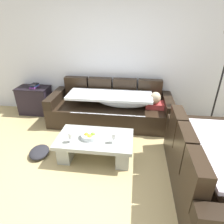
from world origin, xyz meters
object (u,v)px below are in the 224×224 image
(coffee_table, at_px, (95,145))
(crumpled_garment, at_px, (39,152))
(wine_glass_near_left, at_px, (71,136))
(open_magazine, at_px, (110,136))
(couch_along_wall, at_px, (112,108))
(floor_lamp, at_px, (220,77))
(fruit_bowl, at_px, (90,136))
(book_stack_on_cabinet, at_px, (34,86))
(wine_glass_near_right, at_px, (114,136))
(side_cabinet, at_px, (35,100))
(couch_near_window, at_px, (209,169))

(coffee_table, height_order, crumpled_garment, coffee_table)
(wine_glass_near_left, distance_m, crumpled_garment, 0.76)
(wine_glass_near_left, xyz_separation_m, open_magazine, (0.56, 0.23, -0.11))
(couch_along_wall, height_order, wine_glass_near_left, couch_along_wall)
(wine_glass_near_left, xyz_separation_m, floor_lamp, (2.42, 1.27, 0.62))
(fruit_bowl, bearing_deg, book_stack_on_cabinet, 138.20)
(crumpled_garment, bearing_deg, wine_glass_near_right, -0.67)
(floor_lamp, relative_size, crumpled_garment, 4.88)
(book_stack_on_cabinet, height_order, floor_lamp, floor_lamp)
(fruit_bowl, distance_m, side_cabinet, 2.20)
(open_magazine, distance_m, book_stack_on_cabinet, 2.36)
(couch_along_wall, relative_size, wine_glass_near_right, 15.34)
(book_stack_on_cabinet, bearing_deg, wine_glass_near_left, -49.50)
(wine_glass_near_left, bearing_deg, fruit_bowl, 30.08)
(coffee_table, xyz_separation_m, fruit_bowl, (-0.08, -0.02, 0.18))
(book_stack_on_cabinet, bearing_deg, open_magazine, -35.18)
(wine_glass_near_left, bearing_deg, couch_along_wall, 71.17)
(coffee_table, bearing_deg, fruit_bowl, -167.43)
(side_cabinet, bearing_deg, open_magazine, -34.54)
(open_magazine, height_order, crumpled_garment, open_magazine)
(side_cabinet, distance_m, book_stack_on_cabinet, 0.37)
(crumpled_garment, bearing_deg, fruit_bowl, 4.23)
(fruit_bowl, relative_size, wine_glass_near_right, 1.69)
(couch_near_window, relative_size, book_stack_on_cabinet, 8.35)
(coffee_table, xyz_separation_m, crumpled_garment, (-0.94, -0.08, -0.18))
(coffee_table, relative_size, floor_lamp, 0.62)
(open_magazine, xyz_separation_m, book_stack_on_cabinet, (-1.91, 1.35, 0.30))
(wine_glass_near_right, distance_m, crumpled_garment, 1.33)
(wine_glass_near_left, bearing_deg, floor_lamp, 27.65)
(wine_glass_near_left, bearing_deg, couch_near_window, -8.53)
(crumpled_garment, bearing_deg, couch_along_wall, 49.94)
(wine_glass_near_right, xyz_separation_m, floor_lamp, (1.78, 1.20, 0.62))
(crumpled_garment, bearing_deg, side_cabinet, 117.80)
(couch_along_wall, relative_size, coffee_table, 2.12)
(fruit_bowl, relative_size, side_cabinet, 0.39)
(couch_near_window, bearing_deg, couch_along_wall, 41.60)
(couch_along_wall, xyz_separation_m, wine_glass_near_right, (0.18, -1.29, 0.17))
(couch_along_wall, xyz_separation_m, fruit_bowl, (-0.21, -1.22, 0.09))
(wine_glass_near_left, distance_m, open_magazine, 0.62)
(open_magazine, bearing_deg, floor_lamp, 12.78)
(crumpled_garment, bearing_deg, coffee_table, 4.94)
(couch_along_wall, relative_size, open_magazine, 9.10)
(coffee_table, distance_m, wine_glass_near_left, 0.45)
(crumpled_garment, bearing_deg, wine_glass_near_left, -7.72)
(floor_lamp, bearing_deg, side_cabinet, 175.24)
(fruit_bowl, height_order, side_cabinet, side_cabinet)
(open_magazine, bearing_deg, wine_glass_near_right, -79.57)
(open_magazine, bearing_deg, couch_near_window, -37.25)
(floor_lamp, bearing_deg, couch_near_window, -107.41)
(side_cabinet, bearing_deg, wine_glass_near_left, -48.49)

